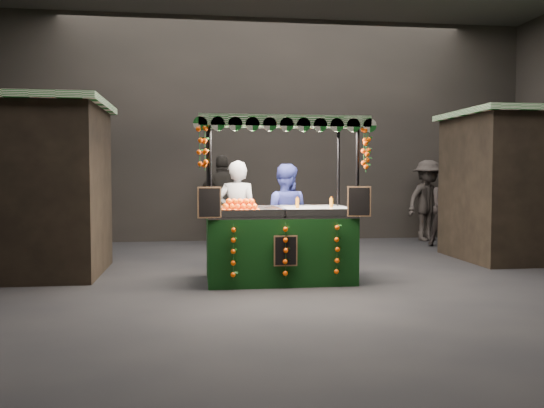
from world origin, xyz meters
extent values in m
plane|color=black|center=(0.00, 0.00, 0.00)|extent=(12.00, 12.00, 0.00)
cube|color=black|center=(0.00, 5.00, 2.50)|extent=(12.00, 0.10, 5.00)
cube|color=black|center=(-4.40, 1.00, 1.25)|extent=(2.80, 2.00, 2.50)
cube|color=#135B1A|center=(-4.40, 1.00, 2.55)|extent=(3.00, 2.20, 0.10)
cube|color=black|center=(4.40, 1.50, 1.25)|extent=(2.80, 2.00, 2.50)
cube|color=#135B1A|center=(4.40, 1.50, 2.55)|extent=(3.00, 2.20, 0.10)
cube|color=black|center=(-0.44, -0.01, 0.46)|extent=(2.01, 1.09, 0.91)
cube|color=#B9BBC0|center=(-0.44, -0.01, 0.93)|extent=(2.01, 1.09, 0.04)
cylinder|color=black|center=(-1.41, -0.53, 1.09)|extent=(0.05, 0.05, 2.19)
cylinder|color=black|center=(0.54, -0.53, 1.09)|extent=(0.05, 0.05, 2.19)
cylinder|color=black|center=(-1.41, 0.51, 1.09)|extent=(0.05, 0.05, 2.19)
cylinder|color=black|center=(0.54, 0.51, 1.09)|extent=(0.05, 0.05, 2.19)
cube|color=#135B1A|center=(-0.44, -0.01, 2.23)|extent=(2.23, 1.32, 0.07)
cube|color=white|center=(0.11, -0.01, 0.98)|extent=(0.89, 0.98, 0.07)
cube|color=black|center=(-1.42, -0.58, 1.14)|extent=(0.31, 0.09, 0.40)
cube|color=black|center=(0.55, -0.58, 1.14)|extent=(0.31, 0.09, 0.40)
cube|color=black|center=(-0.44, -0.59, 0.50)|extent=(0.31, 0.02, 0.40)
imported|color=gray|center=(-0.96, 0.94, 0.85)|extent=(0.68, 0.51, 1.71)
imported|color=navy|center=(-0.21, 0.96, 0.83)|extent=(0.94, 0.82, 1.66)
imported|color=black|center=(-4.50, 2.01, 0.87)|extent=(0.68, 0.49, 1.73)
imported|color=black|center=(3.58, 3.34, 0.83)|extent=(0.87, 0.71, 1.65)
imported|color=black|center=(-1.02, 4.31, 0.96)|extent=(1.15, 0.53, 1.91)
imported|color=#2C2623|center=(3.59, 4.40, 0.91)|extent=(1.34, 1.08, 1.82)
imported|color=black|center=(-3.49, 2.43, 0.84)|extent=(0.84, 0.56, 1.68)
camera|label=1|loc=(-1.60, -7.95, 1.50)|focal=38.00mm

